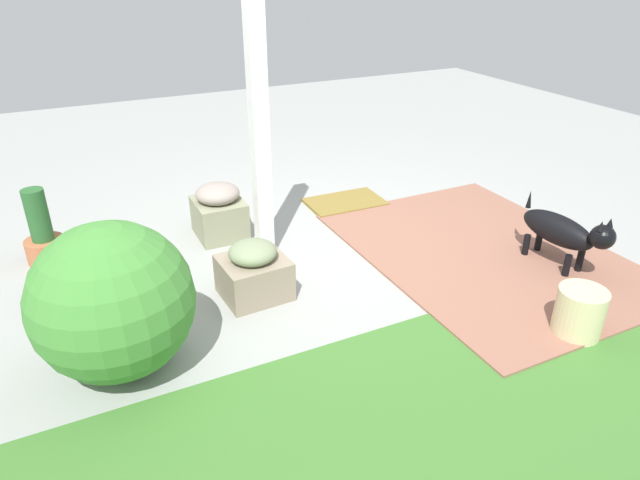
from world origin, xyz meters
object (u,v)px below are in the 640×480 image
at_px(round_shrub, 113,301).
at_px(dog, 563,231).
at_px(terracotta_pot_tall, 43,236).
at_px(doormat, 345,202).
at_px(terracotta_pot_broad, 90,258).
at_px(stone_planter_nearest, 219,211).
at_px(porch_pillar, 259,126).
at_px(ceramic_urn, 579,312).
at_px(stone_planter_mid, 254,272).

xyz_separation_m(round_shrub, dog, (-3.12, 0.25, -0.14)).
height_order(terracotta_pot_tall, doormat, terracotta_pot_tall).
bearing_deg(terracotta_pot_broad, stone_planter_nearest, -155.32).
distance_m(porch_pillar, terracotta_pot_broad, 1.48).
xyz_separation_m(terracotta_pot_broad, dog, (-3.16, 1.16, 0.03)).
height_order(terracotta_pot_broad, ceramic_urn, terracotta_pot_broad).
bearing_deg(stone_planter_mid, porch_pillar, -117.51).
relative_size(stone_planter_nearest, terracotta_pot_broad, 1.03).
height_order(round_shrub, doormat, round_shrub).
xyz_separation_m(stone_planter_mid, terracotta_pot_broad, (0.98, -0.53, 0.08)).
height_order(round_shrub, terracotta_pot_broad, round_shrub).
xyz_separation_m(round_shrub, terracotta_pot_tall, (0.32, -1.56, -0.24)).
bearing_deg(ceramic_urn, stone_planter_mid, -38.36).
height_order(dog, doormat, dog).
bearing_deg(porch_pillar, doormat, -151.28).
distance_m(stone_planter_mid, round_shrub, 1.04).
xyz_separation_m(terracotta_pot_broad, ceramic_urn, (-2.62, 1.82, -0.11)).
distance_m(round_shrub, terracotta_pot_tall, 1.61).
bearing_deg(terracotta_pot_broad, terracotta_pot_tall, -66.60).
xyz_separation_m(porch_pillar, doormat, (-1.02, -0.56, -1.00)).
height_order(porch_pillar, stone_planter_mid, porch_pillar).
distance_m(stone_planter_nearest, round_shrub, 1.73).
bearing_deg(doormat, terracotta_pot_tall, -0.97).
xyz_separation_m(ceramic_urn, doormat, (0.32, -2.42, -0.14)).
bearing_deg(round_shrub, terracotta_pot_tall, -78.24).
bearing_deg(stone_planter_nearest, porch_pillar, 117.32).
bearing_deg(porch_pillar, round_shrub, 37.69).
xyz_separation_m(porch_pillar, round_shrub, (1.23, 0.95, -0.57)).
relative_size(round_shrub, dog, 1.18).
bearing_deg(stone_planter_mid, stone_planter_nearest, -93.88).
relative_size(terracotta_pot_broad, ceramic_urn, 1.42).
relative_size(stone_planter_nearest, dog, 0.61).
bearing_deg(round_shrub, stone_planter_nearest, -125.82).
distance_m(porch_pillar, round_shrub, 1.66).
bearing_deg(doormat, stone_planter_nearest, 5.56).
bearing_deg(stone_planter_nearest, terracotta_pot_tall, -7.10).
relative_size(porch_pillar, stone_planter_mid, 4.43).
bearing_deg(porch_pillar, dog, 147.52).
relative_size(porch_pillar, stone_planter_nearest, 4.45).
relative_size(stone_planter_nearest, ceramic_urn, 1.47).
bearing_deg(dog, terracotta_pot_broad, -20.12).
xyz_separation_m(dog, doormat, (0.86, -1.76, -0.28)).
xyz_separation_m(terracotta_pot_tall, doormat, (-2.58, 0.04, -0.19)).
relative_size(round_shrub, doormat, 1.25).
bearing_deg(stone_planter_mid, doormat, -139.47).
relative_size(dog, ceramic_urn, 2.41).
distance_m(stone_planter_nearest, ceramic_urn, 2.79).
height_order(stone_planter_mid, dog, dog).
relative_size(stone_planter_mid, doormat, 0.65).
distance_m(porch_pillar, dog, 2.35).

